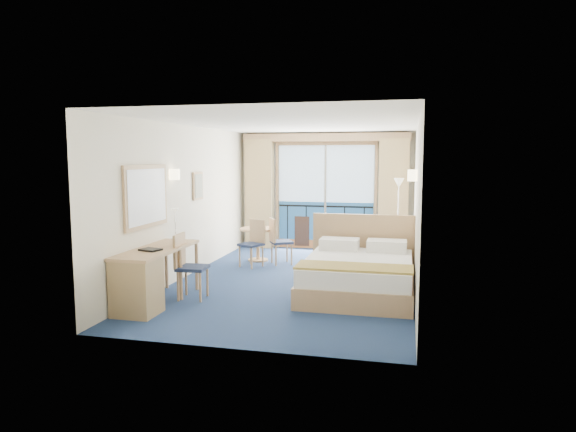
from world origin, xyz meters
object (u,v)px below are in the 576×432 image
(floor_lamp, at_px, (399,198))
(desk_chair, at_px, (187,262))
(bed, at_px, (359,274))
(nightstand, at_px, (400,260))
(armchair, at_px, (374,248))
(desk, at_px, (141,280))
(table_chair_a, at_px, (278,238))
(table_chair_b, at_px, (254,240))
(round_table, at_px, (258,236))

(floor_lamp, relative_size, desk_chair, 1.71)
(bed, xyz_separation_m, floor_lamp, (0.52, 3.13, 0.96))
(nightstand, distance_m, armchair, 0.93)
(armchair, bearing_deg, desk, 19.89)
(floor_lamp, bearing_deg, table_chair_a, -151.81)
(nightstand, distance_m, floor_lamp, 2.03)
(bed, xyz_separation_m, table_chair_b, (-2.20, 1.59, 0.20))
(nightstand, height_order, table_chair_a, table_chair_a)
(nightstand, bearing_deg, armchair, 122.98)
(armchair, height_order, table_chair_a, table_chair_a)
(floor_lamp, bearing_deg, desk_chair, -127.21)
(desk_chair, bearing_deg, nightstand, -58.91)
(desk_chair, bearing_deg, round_table, -8.62)
(desk, xyz_separation_m, table_chair_a, (1.04, 3.52, 0.07))
(desk, relative_size, table_chair_b, 1.89)
(armchair, bearing_deg, table_chair_b, -18.98)
(floor_lamp, height_order, desk, floor_lamp)
(floor_lamp, distance_m, table_chair_a, 2.74)
(bed, relative_size, round_table, 2.88)
(nightstand, relative_size, table_chair_b, 0.66)
(round_table, bearing_deg, nightstand, -15.17)
(armchair, bearing_deg, bed, 55.14)
(table_chair_b, bearing_deg, table_chair_a, 61.72)
(table_chair_b, bearing_deg, nightstand, 20.70)
(bed, bearing_deg, round_table, 136.93)
(bed, relative_size, table_chair_b, 2.37)
(desk, bearing_deg, table_chair_b, 78.90)
(floor_lamp, distance_m, desk, 5.89)
(round_table, xyz_separation_m, table_chair_b, (0.08, -0.55, 0.00))
(desk, xyz_separation_m, desk_chair, (0.33, 0.78, 0.11))
(desk_chair, bearing_deg, floor_lamp, -41.54)
(bed, height_order, armchair, bed)
(desk, height_order, desk_chair, desk_chair)
(bed, height_order, round_table, bed)
(floor_lamp, xyz_separation_m, desk_chair, (-3.03, -3.99, -0.73))
(bed, bearing_deg, armchair, 87.31)
(bed, distance_m, table_chair_b, 2.72)
(table_chair_a, bearing_deg, desk_chair, 135.75)
(nightstand, bearing_deg, table_chair_a, 167.45)
(armchair, relative_size, table_chair_b, 0.88)
(table_chair_a, bearing_deg, desk, 133.80)
(bed, distance_m, floor_lamp, 3.32)
(nightstand, height_order, desk, desk)
(table_chair_a, distance_m, table_chair_b, 0.50)
(floor_lamp, relative_size, table_chair_b, 1.85)
(desk_chair, bearing_deg, armchair, -45.41)
(bed, height_order, table_chair_b, bed)
(desk_chair, distance_m, table_chair_b, 2.47)
(desk, bearing_deg, table_chair_a, 73.57)
(table_chair_a, bearing_deg, round_table, 33.10)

